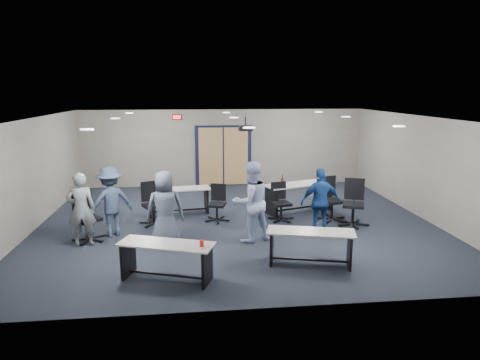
{
  "coord_description": "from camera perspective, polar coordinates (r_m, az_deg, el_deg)",
  "views": [
    {
      "loc": [
        -1.07,
        -10.6,
        3.39
      ],
      "look_at": [
        0.07,
        -0.3,
        1.18
      ],
      "focal_mm": 32.0,
      "sensor_mm": 36.0,
      "label": 1
    }
  ],
  "objects": [
    {
      "name": "double_door",
      "position": [
        15.28,
        -2.23,
        3.19
      ],
      "size": [
        2.0,
        0.07,
        2.2
      ],
      "color": "black",
      "rests_on": "back_wall"
    },
    {
      "name": "person_back",
      "position": [
        10.41,
        -16.89,
        -2.78
      ],
      "size": [
        1.23,
        1.07,
        1.65
      ],
      "primitive_type": "imported",
      "rotation": [
        0.0,
        0.0,
        3.68
      ],
      "color": "#364462",
      "rests_on": "floor"
    },
    {
      "name": "person_navy",
      "position": [
        10.2,
        10.69,
        -2.89
      ],
      "size": [
        0.95,
        0.41,
        1.61
      ],
      "primitive_type": "imported",
      "rotation": [
        0.0,
        0.0,
        3.16
      ],
      "color": "navy",
      "rests_on": "floor"
    },
    {
      "name": "table_front_left",
      "position": [
        7.9,
        -9.71,
        -9.8
      ],
      "size": [
        1.81,
        1.12,
        0.81
      ],
      "rotation": [
        0.0,
        0.0,
        -0.34
      ],
      "color": "#A7A59E",
      "rests_on": "floor"
    },
    {
      "name": "ceiling_projector",
      "position": [
        11.23,
        0.73,
        6.97
      ],
      "size": [
        0.35,
        0.32,
        0.37
      ],
      "color": "black",
      "rests_on": "ceiling"
    },
    {
      "name": "table_back_left",
      "position": [
        11.93,
        -8.24,
        -2.19
      ],
      "size": [
        1.82,
        0.8,
        0.72
      ],
      "rotation": [
        0.0,
        0.0,
        0.12
      ],
      "color": "#A7A59E",
      "rests_on": "floor"
    },
    {
      "name": "chair_back_b",
      "position": [
        11.16,
        -3.11,
        -3.12
      ],
      "size": [
        0.75,
        0.75,
        0.96
      ],
      "primitive_type": null,
      "rotation": [
        0.0,
        0.0,
        -0.29
      ],
      "color": "black",
      "rests_on": "floor"
    },
    {
      "name": "chair_loose_left",
      "position": [
        10.29,
        -19.61,
        -4.72
      ],
      "size": [
        0.98,
        0.98,
        1.1
      ],
      "primitive_type": null,
      "rotation": [
        0.0,
        0.0,
        0.7
      ],
      "color": "black",
      "rests_on": "floor"
    },
    {
      "name": "chair_loose_right",
      "position": [
        11.14,
        14.91,
        -2.97
      ],
      "size": [
        0.96,
        0.96,
        1.18
      ],
      "primitive_type": null,
      "rotation": [
        0.0,
        0.0,
        -0.38
      ],
      "color": "black",
      "rests_on": "floor"
    },
    {
      "name": "chair_back_d",
      "position": [
        11.44,
        12.22,
        -2.52
      ],
      "size": [
        0.91,
        0.91,
        1.15
      ],
      "primitive_type": null,
      "rotation": [
        0.0,
        0.0,
        0.31
      ],
      "color": "black",
      "rests_on": "floor"
    },
    {
      "name": "right_wall",
      "position": [
        12.38,
        23.15,
        1.56
      ],
      "size": [
        0.04,
        9.0,
        2.7
      ],
      "primitive_type": "cube",
      "color": "gray",
      "rests_on": "floor"
    },
    {
      "name": "exit_sign",
      "position": [
        15.08,
        -8.4,
        8.31
      ],
      "size": [
        0.32,
        0.07,
        0.18
      ],
      "color": "black",
      "rests_on": "back_wall"
    },
    {
      "name": "chair_back_c",
      "position": [
        11.24,
        5.53,
        -2.94
      ],
      "size": [
        0.74,
        0.74,
        1.0
      ],
      "primitive_type": null,
      "rotation": [
        0.0,
        0.0,
        0.2
      ],
      "color": "black",
      "rests_on": "floor"
    },
    {
      "name": "ceiling",
      "position": [
        10.68,
        -0.55,
        8.31
      ],
      "size": [
        10.0,
        9.0,
        0.04
      ],
      "primitive_type": "cube",
      "color": "white",
      "rests_on": "back_wall"
    },
    {
      "name": "person_gray",
      "position": [
        9.96,
        -20.43,
        -3.69
      ],
      "size": [
        0.65,
        0.47,
        1.65
      ],
      "primitive_type": "imported",
      "rotation": [
        0.0,
        0.0,
        3.27
      ],
      "color": "gray",
      "rests_on": "floor"
    },
    {
      "name": "ceiling_can_lights",
      "position": [
        10.93,
        -0.69,
        8.23
      ],
      "size": [
        6.24,
        5.74,
        0.02
      ],
      "primitive_type": null,
      "color": "white",
      "rests_on": "ceiling"
    },
    {
      "name": "person_plaid",
      "position": [
        9.48,
        -9.95,
        -3.77
      ],
      "size": [
        0.85,
        0.57,
        1.68
      ],
      "primitive_type": "imported",
      "rotation": [
        0.0,
        0.0,
        3.19
      ],
      "color": "#4D576A",
      "rests_on": "floor"
    },
    {
      "name": "chair_back_a",
      "position": [
        11.07,
        -11.48,
        -3.13
      ],
      "size": [
        0.91,
        0.91,
        1.09
      ],
      "primitive_type": null,
      "rotation": [
        0.0,
        0.0,
        0.43
      ],
      "color": "black",
      "rests_on": "floor"
    },
    {
      "name": "back_wall",
      "position": [
        15.28,
        -2.25,
        4.32
      ],
      "size": [
        10.0,
        0.04,
        2.7
      ],
      "primitive_type": "cube",
      "color": "gray",
      "rests_on": "floor"
    },
    {
      "name": "table_back_right",
      "position": [
        12.08,
        7.86,
        -1.64
      ],
      "size": [
        2.12,
        1.3,
        1.12
      ],
      "rotation": [
        0.0,
        0.0,
        0.34
      ],
      "color": "#A7A59E",
      "rests_on": "floor"
    },
    {
      "name": "front_wall",
      "position": [
        6.52,
        3.48,
        -6.23
      ],
      "size": [
        10.0,
        0.04,
        2.7
      ],
      "primitive_type": "cube",
      "color": "gray",
      "rests_on": "floor"
    },
    {
      "name": "table_front_right",
      "position": [
        8.55,
        9.37,
        -8.11
      ],
      "size": [
        1.78,
        0.97,
        0.69
      ],
      "rotation": [
        0.0,
        0.0,
        -0.25
      ],
      "color": "#A7A59E",
      "rests_on": "floor"
    },
    {
      "name": "left_wall",
      "position": [
        11.49,
        -26.2,
        0.54
      ],
      "size": [
        0.04,
        9.0,
        2.7
      ],
      "primitive_type": "cube",
      "color": "gray",
      "rests_on": "floor"
    },
    {
      "name": "floor",
      "position": [
        11.18,
        -0.53,
        -5.64
      ],
      "size": [
        10.0,
        10.0,
        0.0
      ],
      "primitive_type": "plane",
      "color": "black",
      "rests_on": "ground"
    },
    {
      "name": "person_lightblue",
      "position": [
        9.6,
        1.47,
        -2.92
      ],
      "size": [
        1.09,
        0.99,
        1.83
      ],
      "primitive_type": "imported",
      "rotation": [
        0.0,
        0.0,
        3.55
      ],
      "color": "#C0D5FF",
      "rests_on": "floor"
    }
  ]
}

